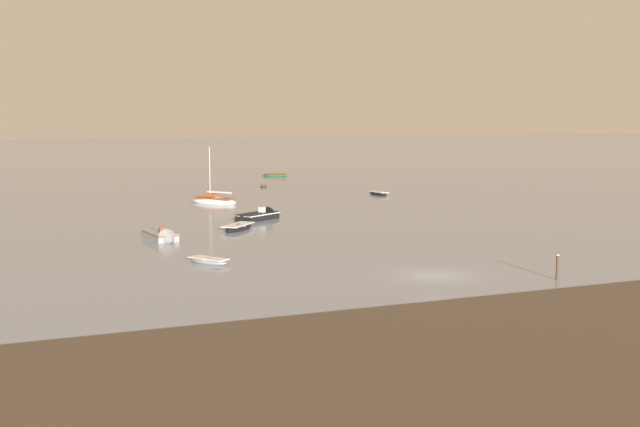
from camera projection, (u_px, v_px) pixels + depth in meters
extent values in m
plane|color=gray|center=(434.00, 275.00, 52.88)|extent=(800.00, 800.00, 0.00)
cube|color=gray|center=(160.00, 237.00, 68.84)|extent=(2.48, 4.72, 0.89)
cone|color=gray|center=(169.00, 240.00, 66.82)|extent=(1.96, 1.64, 1.78)
cube|color=brown|center=(160.00, 233.00, 68.75)|extent=(2.53, 4.83, 0.10)
cube|color=brown|center=(163.00, 230.00, 68.16)|extent=(0.64, 0.47, 0.49)
cube|color=black|center=(152.00, 232.00, 70.71)|extent=(0.39, 0.32, 0.63)
ellipsoid|color=black|center=(378.00, 194.00, 109.80)|extent=(1.72, 3.99, 0.61)
cube|color=silver|center=(378.00, 192.00, 109.77)|extent=(1.66, 3.68, 0.08)
cube|color=silver|center=(378.00, 193.00, 109.78)|extent=(1.21, 0.37, 0.06)
ellipsoid|color=#23602D|center=(264.00, 186.00, 122.59)|extent=(1.90, 3.06, 0.46)
cube|color=brown|center=(264.00, 185.00, 122.56)|extent=(1.81, 2.84, 0.06)
cube|color=brown|center=(264.00, 185.00, 122.57)|extent=(0.90, 0.47, 0.05)
cube|color=black|center=(257.00, 217.00, 82.26)|extent=(5.29, 4.46, 0.98)
cone|color=black|center=(273.00, 215.00, 84.39)|extent=(2.38, 2.49, 1.96)
cube|color=silver|center=(258.00, 214.00, 82.26)|extent=(5.41, 4.56, 0.11)
cube|color=silver|center=(262.00, 210.00, 82.80)|extent=(0.72, 0.78, 0.54)
cube|color=black|center=(243.00, 219.00, 80.25)|extent=(0.47, 0.49, 0.70)
ellipsoid|color=#23602D|center=(275.00, 175.00, 145.46)|extent=(4.66, 4.17, 0.74)
cube|color=brown|center=(275.00, 174.00, 145.43)|extent=(4.35, 3.92, 0.10)
cube|color=brown|center=(275.00, 174.00, 145.44)|extent=(1.13, 1.31, 0.07)
ellipsoid|color=gray|center=(209.00, 261.00, 57.48)|extent=(2.86, 3.51, 0.54)
cube|color=silver|center=(209.00, 258.00, 57.46)|extent=(2.69, 3.27, 0.07)
cube|color=silver|center=(209.00, 259.00, 57.47)|extent=(1.00, 0.76, 0.05)
ellipsoid|color=black|center=(238.00, 228.00, 74.93)|extent=(4.29, 4.57, 0.74)
cube|color=silver|center=(238.00, 225.00, 74.89)|extent=(4.02, 4.26, 0.10)
cube|color=silver|center=(238.00, 226.00, 74.90)|extent=(1.28, 1.17, 0.07)
ellipsoid|color=white|center=(214.00, 202.00, 98.33)|extent=(5.75, 6.52, 1.15)
cube|color=brown|center=(214.00, 198.00, 98.28)|extent=(4.97, 5.61, 0.12)
cube|color=brown|center=(212.00, 195.00, 98.40)|extent=(1.89, 1.97, 0.41)
cylinder|color=#B7BABF|center=(210.00, 172.00, 98.18)|extent=(0.12, 0.12, 6.33)
cylinder|color=beige|center=(219.00, 192.00, 97.78)|extent=(2.45, 3.03, 0.23)
cylinder|color=#463323|center=(557.00, 268.00, 51.46)|extent=(0.18, 0.18, 1.91)
cylinder|color=silver|center=(558.00, 255.00, 51.35)|extent=(0.22, 0.22, 0.08)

